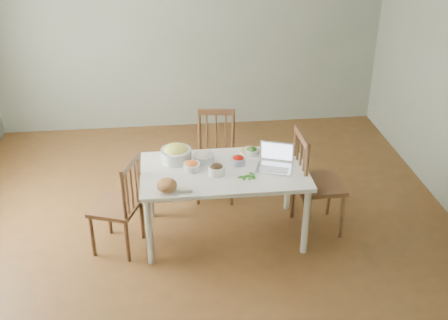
{
  "coord_description": "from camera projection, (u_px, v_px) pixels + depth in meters",
  "views": [
    {
      "loc": [
        -0.32,
        -4.41,
        3.18
      ],
      "look_at": [
        0.16,
        -0.07,
        0.81
      ],
      "focal_mm": 44.07,
      "sensor_mm": 36.0,
      "label": 1
    }
  ],
  "objects": [
    {
      "name": "bread_boule",
      "position": [
        167.0,
        185.0,
        4.66
      ],
      "size": [
        0.21,
        0.21,
        0.11
      ],
      "primitive_type": "ellipsoid",
      "rotation": [
        0.0,
        0.0,
        0.27
      ],
      "color": "#AE7038",
      "rests_on": "dining_table"
    },
    {
      "name": "chair_far",
      "position": [
        215.0,
        158.0,
        5.73
      ],
      "size": [
        0.47,
        0.45,
        0.94
      ],
      "primitive_type": null,
      "rotation": [
        0.0,
        0.0,
        -0.16
      ],
      "color": "#39250F",
      "rests_on": "floor"
    },
    {
      "name": "chair_right",
      "position": [
        319.0,
        182.0,
        5.2
      ],
      "size": [
        0.45,
        0.47,
        1.04
      ],
      "primitive_type": null,
      "rotation": [
        0.0,
        0.0,
        1.6
      ],
      "color": "#39250F",
      "rests_on": "floor"
    },
    {
      "name": "wall_back",
      "position": [
        189.0,
        27.0,
        6.94
      ],
      "size": [
        5.0,
        0.0,
        2.7
      ],
      "primitive_type": "cube",
      "color": "gray",
      "rests_on": "ground"
    },
    {
      "name": "bowl_carrot",
      "position": [
        192.0,
        166.0,
        4.99
      ],
      "size": [
        0.16,
        0.16,
        0.09
      ],
      "primitive_type": null,
      "rotation": [
        0.0,
        0.0,
        -0.03
      ],
      "color": "orange",
      "rests_on": "dining_table"
    },
    {
      "name": "bowl_redpep",
      "position": [
        238.0,
        160.0,
        5.09
      ],
      "size": [
        0.15,
        0.15,
        0.08
      ],
      "primitive_type": null,
      "rotation": [
        0.0,
        0.0,
        0.1
      ],
      "color": "#BC1A04",
      "rests_on": "dining_table"
    },
    {
      "name": "bowl_mushroom",
      "position": [
        216.0,
        169.0,
        4.91
      ],
      "size": [
        0.19,
        0.19,
        0.1
      ],
      "primitive_type": null,
      "rotation": [
        0.0,
        0.0,
        0.34
      ],
      "color": "black",
      "rests_on": "dining_table"
    },
    {
      "name": "butter_stick",
      "position": [
        185.0,
        191.0,
        4.65
      ],
      "size": [
        0.12,
        0.05,
        0.03
      ],
      "primitive_type": "cube",
      "rotation": [
        0.0,
        0.0,
        0.12
      ],
      "color": "silver",
      "rests_on": "dining_table"
    },
    {
      "name": "bowl_broccoli",
      "position": [
        252.0,
        151.0,
        5.25
      ],
      "size": [
        0.13,
        0.13,
        0.08
      ],
      "primitive_type": null,
      "rotation": [
        0.0,
        0.0,
        0.08
      ],
      "color": "#133F0F",
      "rests_on": "dining_table"
    },
    {
      "name": "chair_left",
      "position": [
        115.0,
        204.0,
        4.94
      ],
      "size": [
        0.51,
        0.53,
        0.94
      ],
      "primitive_type": null,
      "rotation": [
        0.0,
        0.0,
        -1.92
      ],
      "color": "#39250F",
      "rests_on": "floor"
    },
    {
      "name": "flatbread",
      "position": [
        250.0,
        151.0,
        5.32
      ],
      "size": [
        0.22,
        0.22,
        0.02
      ],
      "primitive_type": "cylinder",
      "rotation": [
        0.0,
        0.0,
        0.19
      ],
      "color": "tan",
      "rests_on": "dining_table"
    },
    {
      "name": "bowl_squash",
      "position": [
        176.0,
        153.0,
        5.12
      ],
      "size": [
        0.3,
        0.3,
        0.16
      ],
      "primitive_type": null,
      "rotation": [
        0.0,
        0.0,
        0.07
      ],
      "color": "#E0D86E",
      "rests_on": "dining_table"
    },
    {
      "name": "laptop",
      "position": [
        275.0,
        158.0,
        4.97
      ],
      "size": [
        0.38,
        0.35,
        0.22
      ],
      "primitive_type": null,
      "rotation": [
        0.0,
        0.0,
        -0.34
      ],
      "color": "silver",
      "rests_on": "dining_table"
    },
    {
      "name": "floor",
      "position": [
        207.0,
        230.0,
        5.4
      ],
      "size": [
        5.0,
        5.0,
        0.0
      ],
      "primitive_type": "cube",
      "color": "#4D3318",
      "rests_on": "ground"
    },
    {
      "name": "wall_front",
      "position": [
        247.0,
        306.0,
        2.57
      ],
      "size": [
        5.0,
        0.0,
        2.7
      ],
      "primitive_type": "cube",
      "color": "gray",
      "rests_on": "ground"
    },
    {
      "name": "basil_bunch",
      "position": [
        247.0,
        176.0,
        4.89
      ],
      "size": [
        0.18,
        0.18,
        0.02
      ],
      "primitive_type": null,
      "color": "#204B1C",
      "rests_on": "dining_table"
    },
    {
      "name": "bowl_onion",
      "position": [
        204.0,
        157.0,
        5.11
      ],
      "size": [
        0.21,
        0.21,
        0.1
      ],
      "primitive_type": null,
      "rotation": [
        0.0,
        0.0,
        -0.12
      ],
      "color": "#ECE4C8",
      "rests_on": "dining_table"
    },
    {
      "name": "dining_table",
      "position": [
        224.0,
        202.0,
        5.18
      ],
      "size": [
        1.52,
        0.85,
        0.71
      ],
      "primitive_type": null,
      "color": "white",
      "rests_on": "floor"
    }
  ]
}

